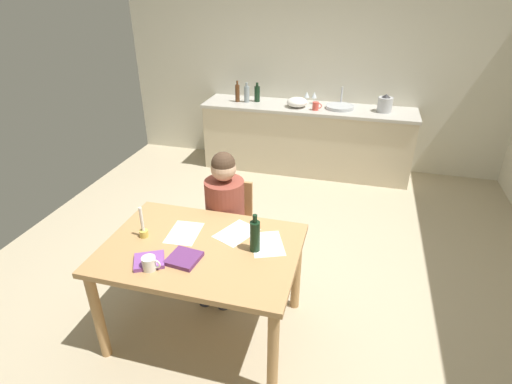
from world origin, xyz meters
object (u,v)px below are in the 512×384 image
object	(u,v)px
wine_glass_by_kettle	(307,95)
person_seated	(223,215)
stovetop_kettle	(385,104)
sink_unit	(340,107)
book_cookery	(149,261)
dining_table	(202,259)
chair_at_table	(229,226)
candlestick	(143,229)
book_magazine	(184,258)
wine_glass_near_sink	(314,95)
wine_bottle_on_table	(255,236)
teacup_on_counter	(316,106)
bottle_wine_red	(257,94)
bottle_oil	(237,93)
coffee_mug	(150,263)
mixing_bowl	(297,102)
bottle_vinegar	(247,94)

from	to	relation	value
wine_glass_by_kettle	person_seated	bearing A→B (deg)	-95.48
stovetop_kettle	sink_unit	bearing A→B (deg)	179.56
book_cookery	dining_table	bearing A→B (deg)	16.81
chair_at_table	book_cookery	size ratio (longest dim) A/B	4.55
candlestick	book_magazine	size ratio (longest dim) A/B	1.21
dining_table	person_seated	world-z (taller)	person_seated
book_magazine	sink_unit	bearing A→B (deg)	84.27
person_seated	wine_glass_by_kettle	bearing A→B (deg)	84.52
wine_glass_near_sink	wine_bottle_on_table	bearing A→B (deg)	-89.09
wine_glass_by_kettle	teacup_on_counter	distance (m)	0.35
wine_bottle_on_table	sink_unit	distance (m)	3.05
person_seated	wine_glass_near_sink	world-z (taller)	person_seated
teacup_on_counter	sink_unit	bearing A→B (deg)	28.00
stovetop_kettle	wine_glass_near_sink	distance (m)	0.91
chair_at_table	stovetop_kettle	size ratio (longest dim) A/B	3.89
sink_unit	wine_glass_near_sink	size ratio (longest dim) A/B	2.34
bottle_wine_red	stovetop_kettle	bearing A→B (deg)	-1.68
wine_bottle_on_table	bottle_oil	bearing A→B (deg)	109.39
bottle_oil	bottle_wine_red	world-z (taller)	bottle_oil
sink_unit	bottle_oil	xyz separation A→B (m)	(-1.36, -0.03, 0.10)
wine_bottle_on_table	wine_glass_near_sink	xyz separation A→B (m)	(-0.05, 3.19, 0.13)
book_magazine	coffee_mug	bearing A→B (deg)	-133.98
wine_glass_by_kettle	sink_unit	bearing A→B (deg)	-17.81
mixing_bowl	stovetop_kettle	world-z (taller)	stovetop_kettle
book_cookery	sink_unit	distance (m)	3.47
coffee_mug	wine_glass_near_sink	world-z (taller)	wine_glass_near_sink
sink_unit	bottle_wine_red	bearing A→B (deg)	177.71
chair_at_table	bottle_vinegar	world-z (taller)	bottle_vinegar
person_seated	coffee_mug	distance (m)	0.89
chair_at_table	book_cookery	world-z (taller)	chair_at_table
chair_at_table	wine_glass_near_sink	world-z (taller)	wine_glass_near_sink
person_seated	dining_table	bearing A→B (deg)	-85.69
chair_at_table	bottle_oil	distance (m)	2.50
stovetop_kettle	teacup_on_counter	size ratio (longest dim) A/B	1.86
dining_table	bottle_vinegar	size ratio (longest dim) A/B	5.16
chair_at_table	person_seated	distance (m)	0.25
mixing_bowl	teacup_on_counter	world-z (taller)	mixing_bowl
candlestick	bottle_oil	xyz separation A→B (m)	(-0.26, 3.06, 0.19)
bottle_vinegar	teacup_on_counter	distance (m)	0.96
mixing_bowl	teacup_on_counter	size ratio (longest dim) A/B	2.27
book_cookery	bottle_vinegar	distance (m)	3.35
bottle_vinegar	stovetop_kettle	distance (m)	1.78
chair_at_table	candlestick	size ratio (longest dim) A/B	3.64
dining_table	wine_glass_by_kettle	xyz separation A→B (m)	(0.21, 3.24, 0.35)
book_magazine	candlestick	bearing A→B (deg)	161.77
wine_bottle_on_table	bottle_vinegar	xyz separation A→B (m)	(-0.93, 3.02, 0.13)
stovetop_kettle	dining_table	bearing A→B (deg)	-111.42
chair_at_table	dining_table	bearing A→B (deg)	-86.23
book_cookery	bottle_oil	distance (m)	3.35
person_seated	bottle_wine_red	bearing A→B (deg)	98.77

